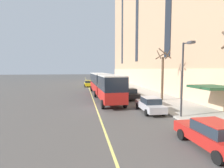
{
  "coord_description": "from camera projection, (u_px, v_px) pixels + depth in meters",
  "views": [
    {
      "loc": [
        -1.72,
        -18.94,
        4.33
      ],
      "look_at": [
        3.3,
        10.37,
        1.8
      ],
      "focal_mm": 28.0,
      "sensor_mm": 36.0,
      "label": 1
    }
  ],
  "objects": [
    {
      "name": "city_bus",
      "position": [
        103.0,
        84.0,
        27.11
      ],
      "size": [
        3.28,
        19.09,
        3.61
      ],
      "color": "red",
      "rests_on": "ground"
    },
    {
      "name": "lane_centerline",
      "position": [
        95.0,
        103.0,
        22.17
      ],
      "size": [
        0.16,
        140.0,
        0.01
      ],
      "primitive_type": "cube",
      "color": "#E0D66B",
      "rests_on": "ground"
    },
    {
      "name": "street_lamp",
      "position": [
        184.0,
        71.0,
        14.96
      ],
      "size": [
        0.36,
        1.48,
        6.46
      ],
      "color": "#2D2D30",
      "rests_on": "sidewalk"
    },
    {
      "name": "parked_car_red_4",
      "position": [
        213.0,
        135.0,
        9.4
      ],
      "size": [
        2.09,
        4.68,
        1.56
      ],
      "color": "#B21E19",
      "rests_on": "ground"
    },
    {
      "name": "parked_car_champagne_0",
      "position": [
        109.0,
        83.0,
        46.18
      ],
      "size": [
        2.01,
        4.55,
        1.56
      ],
      "color": "#BCAD89",
      "rests_on": "ground"
    },
    {
      "name": "parked_car_silver_1",
      "position": [
        150.0,
        104.0,
        17.57
      ],
      "size": [
        2.01,
        4.71,
        1.56
      ],
      "color": "#B7B7BC",
      "rests_on": "ground"
    },
    {
      "name": "sidewalk",
      "position": [
        164.0,
        101.0,
        23.75
      ],
      "size": [
        5.92,
        160.0,
        0.15
      ],
      "primitive_type": "cube",
      "color": "#ADA89E",
      "rests_on": "ground"
    },
    {
      "name": "street_tree_mid_block",
      "position": [
        163.0,
        74.0,
        23.53
      ],
      "size": [
        1.81,
        1.86,
        6.91
      ],
      "color": "brown",
      "rests_on": "sidewalk"
    },
    {
      "name": "taxi_cab",
      "position": [
        88.0,
        84.0,
        43.21
      ],
      "size": [
        2.0,
        4.65,
        1.56
      ],
      "color": "yellow",
      "rests_on": "ground"
    },
    {
      "name": "parked_car_black_3",
      "position": [
        130.0,
        94.0,
        25.32
      ],
      "size": [
        2.04,
        4.48,
        1.56
      ],
      "color": "black",
      "rests_on": "ground"
    },
    {
      "name": "ground_plane",
      "position": [
        98.0,
        109.0,
        19.26
      ],
      "size": [
        260.0,
        260.0,
        0.0
      ],
      "primitive_type": "plane",
      "color": "#4C4947"
    }
  ]
}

